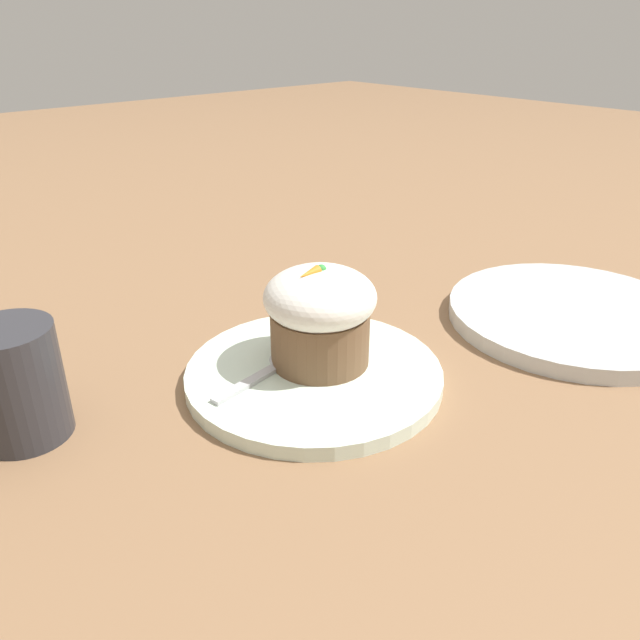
{
  "coord_description": "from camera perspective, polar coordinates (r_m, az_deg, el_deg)",
  "views": [
    {
      "loc": [
        0.33,
        0.37,
        0.31
      ],
      "look_at": [
        -0.01,
        -0.01,
        0.06
      ],
      "focal_mm": 35.0,
      "sensor_mm": 36.0,
      "label": 1
    }
  ],
  "objects": [
    {
      "name": "carrot_cake",
      "position": [
        0.56,
        -0.0,
        0.52
      ],
      "size": [
        0.1,
        0.1,
        0.1
      ],
      "color": "brown",
      "rests_on": "dessert_plate"
    },
    {
      "name": "ground_plane",
      "position": [
        0.58,
        -0.56,
        -5.56
      ],
      "size": [
        4.0,
        4.0,
        0.0
      ],
      "primitive_type": "plane",
      "color": "#846042"
    },
    {
      "name": "spoon",
      "position": [
        0.58,
        -3.44,
        -3.88
      ],
      "size": [
        0.12,
        0.04,
        0.01
      ],
      "color": "#B7B7BC",
      "rests_on": "dessert_plate"
    },
    {
      "name": "side_plate",
      "position": [
        0.74,
        22.13,
        0.45
      ],
      "size": [
        0.27,
        0.27,
        0.02
      ],
      "color": "silver",
      "rests_on": "ground_plane"
    },
    {
      "name": "coffee_cup",
      "position": [
        0.54,
        -26.17,
        -5.26
      ],
      "size": [
        0.1,
        0.07,
        0.1
      ],
      "color": "#2D2D33",
      "rests_on": "ground_plane"
    },
    {
      "name": "dessert_plate",
      "position": [
        0.58,
        -0.56,
        -4.98
      ],
      "size": [
        0.24,
        0.24,
        0.01
      ],
      "color": "silver",
      "rests_on": "ground_plane"
    }
  ]
}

